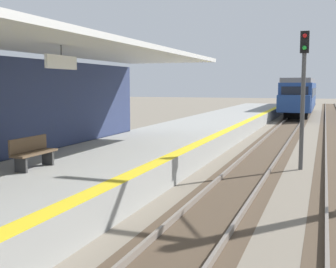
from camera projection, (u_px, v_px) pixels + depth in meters
The scene contains 5 objects.
station_platform at pixel (139, 154), 17.56m from camera, with size 5.00×80.00×0.91m.
track_pair_nearest_platform at pixel (263, 155), 19.87m from camera, with size 2.34×120.00×0.16m.
approaching_train at pixel (300, 95), 46.91m from camera, with size 2.93×19.60×4.76m.
rail_signal_post at pixel (303, 86), 16.39m from camera, with size 0.32×0.34×5.20m.
platform_bench at pixel (33, 152), 12.15m from camera, with size 0.45×1.60×0.88m.
Camera 1 is at (4.43, 0.04, 3.22)m, focal length 46.80 mm.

